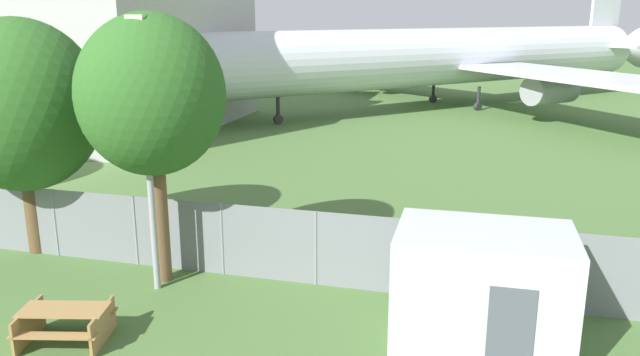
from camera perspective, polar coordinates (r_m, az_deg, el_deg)
The scene contains 7 objects.
perimeter_fence at distance 16.58m, azimuth -8.94°, elevation -5.55°, with size 56.07×0.07×1.96m.
airplane at distance 46.42m, azimuth 11.06°, elevation 10.76°, with size 36.24×37.47×11.68m.
portable_cabin at distance 13.11m, azimuth 14.58°, elevation -10.06°, with size 3.49×2.34×2.59m.
picnic_bench_open_grass at distance 14.40m, azimuth -22.28°, elevation -12.00°, with size 2.06×1.78×0.76m.
tree_near_hangar at distance 19.05m, azimuth -25.64°, elevation 5.94°, with size 4.32×4.32×6.64m.
tree_left_of_cabin at distance 15.65m, azimuth -15.15°, elevation 7.22°, with size 3.57×3.57×6.77m.
light_mast at distance 15.26m, azimuth -15.62°, elevation 4.70°, with size 0.44×0.44×6.68m.
Camera 1 is at (6.46, -4.26, 6.71)m, focal length 35.00 mm.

